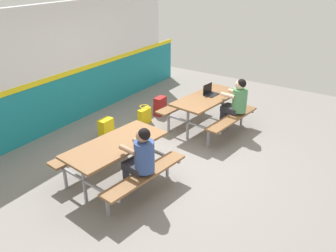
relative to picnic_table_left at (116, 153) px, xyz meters
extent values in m
cube|color=gray|center=(1.31, -0.21, -0.58)|extent=(10.00, 10.00, 0.02)
cube|color=teal|center=(1.31, 2.48, -0.02)|extent=(8.00, 0.12, 1.10)
cube|color=yellow|center=(1.31, 2.42, 0.58)|extent=(8.00, 0.03, 0.10)
cube|color=silver|center=(1.31, 2.48, 1.33)|extent=(6.72, 0.12, 1.40)
cube|color=brown|center=(0.00, 0.00, 0.15)|extent=(1.75, 0.94, 0.04)
cube|color=brown|center=(-0.07, -0.63, -0.14)|extent=(1.62, 0.46, 0.04)
cube|color=brown|center=(0.07, 0.63, -0.14)|extent=(1.62, 0.46, 0.04)
cube|color=gray|center=(-0.65, 0.08, -0.22)|extent=(0.04, 0.04, 0.70)
cube|color=gray|center=(-0.65, 0.08, -0.18)|extent=(0.22, 1.54, 0.04)
cube|color=gray|center=(-0.71, -0.43, -0.37)|extent=(0.04, 0.04, 0.41)
cube|color=gray|center=(-0.60, 0.58, -0.37)|extent=(0.04, 0.04, 0.41)
cube|color=gray|center=(0.65, -0.08, -0.22)|extent=(0.04, 0.04, 0.70)
cube|color=gray|center=(0.65, -0.08, -0.18)|extent=(0.22, 1.54, 0.04)
cube|color=gray|center=(0.60, -0.58, -0.37)|extent=(0.04, 0.04, 0.41)
cube|color=gray|center=(0.71, 0.43, -0.37)|extent=(0.04, 0.04, 0.41)
cube|color=brown|center=(2.62, -0.25, 0.15)|extent=(1.75, 0.94, 0.04)
cube|color=brown|center=(2.54, -0.88, -0.14)|extent=(1.62, 0.46, 0.04)
cube|color=brown|center=(2.69, 0.38, -0.14)|extent=(1.62, 0.46, 0.04)
cube|color=gray|center=(1.96, -0.17, -0.22)|extent=(0.04, 0.04, 0.70)
cube|color=gray|center=(1.96, -0.17, -0.18)|extent=(0.22, 1.54, 0.04)
cube|color=gray|center=(1.90, -0.68, -0.37)|extent=(0.04, 0.04, 0.41)
cube|color=gray|center=(2.02, 0.33, -0.37)|extent=(0.04, 0.04, 0.41)
cube|color=gray|center=(3.27, -0.33, -0.22)|extent=(0.04, 0.04, 0.70)
cube|color=gray|center=(3.27, -0.33, -0.18)|extent=(0.22, 1.54, 0.04)
cube|color=gray|center=(3.21, -0.83, -0.37)|extent=(0.04, 0.04, 0.41)
cube|color=gray|center=(3.33, 0.18, -0.37)|extent=(0.04, 0.04, 0.41)
cylinder|color=#2D2D38|center=(-0.13, -0.30, -0.35)|extent=(0.11, 0.11, 0.45)
cylinder|color=#2D2D38|center=(0.05, -0.32, -0.35)|extent=(0.11, 0.11, 0.45)
cube|color=#2D2D38|center=(-0.06, -0.46, -0.06)|extent=(0.34, 0.41, 0.12)
cylinder|color=#334C8C|center=(-0.08, -0.63, 0.18)|extent=(0.30, 0.30, 0.48)
cylinder|color=#A57A5B|center=(-0.20, -0.41, 0.27)|extent=(0.11, 0.31, 0.08)
cylinder|color=#A57A5B|center=(0.08, -0.45, 0.27)|extent=(0.11, 0.31, 0.08)
sphere|color=#A57A5B|center=(-0.08, -0.61, 0.51)|extent=(0.20, 0.20, 0.20)
sphere|color=black|center=(-0.08, -0.64, 0.54)|extent=(0.18, 0.18, 0.18)
cylinder|color=#2D2D38|center=(2.74, -0.58, -0.35)|extent=(0.11, 0.11, 0.45)
cylinder|color=#2D2D38|center=(2.91, -0.60, -0.35)|extent=(0.11, 0.11, 0.45)
cube|color=#2D2D38|center=(2.81, -0.74, -0.06)|extent=(0.34, 0.41, 0.12)
cylinder|color=#4C8C59|center=(2.79, -0.91, 0.18)|extent=(0.30, 0.30, 0.48)
cylinder|color=beige|center=(2.67, -0.69, 0.27)|extent=(0.11, 0.31, 0.08)
cylinder|color=beige|center=(2.95, -0.73, 0.27)|extent=(0.11, 0.31, 0.08)
sphere|color=beige|center=(2.79, -0.89, 0.51)|extent=(0.20, 0.20, 0.20)
sphere|color=black|center=(2.79, -0.92, 0.54)|extent=(0.18, 0.18, 0.18)
cube|color=black|center=(2.78, -0.27, 0.17)|extent=(0.34, 0.26, 0.01)
cube|color=black|center=(2.79, -0.16, 0.29)|extent=(0.32, 0.05, 0.21)
cube|color=yellow|center=(1.06, 1.23, -0.35)|extent=(0.30, 0.18, 0.44)
cube|color=yellow|center=(1.06, 1.34, -0.42)|extent=(0.21, 0.04, 0.19)
cube|color=yellow|center=(2.08, 1.02, -0.39)|extent=(0.34, 0.14, 0.36)
torus|color=yellow|center=(2.08, 1.02, -0.15)|extent=(0.21, 0.21, 0.02)
cube|color=maroon|center=(2.69, 1.01, -0.35)|extent=(0.30, 0.18, 0.44)
cube|color=maroon|center=(2.69, 1.12, -0.42)|extent=(0.21, 0.04, 0.19)
camera|label=1|loc=(-3.50, -3.31, 2.76)|focal=36.71mm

